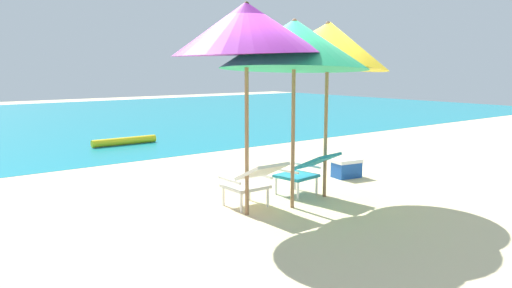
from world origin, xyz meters
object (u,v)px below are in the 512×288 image
lounge_chair_left (253,180)px  beach_umbrella_center (294,44)px  swim_buoy (125,141)px  lounge_chair_right (306,169)px  beach_umbrella_left (246,29)px  beach_umbrella_right (328,44)px  cooler_box (346,168)px

lounge_chair_left → beach_umbrella_center: bearing=-29.5°
swim_buoy → lounge_chair_left: bearing=-97.1°
lounge_chair_left → lounge_chair_right: (1.01, 0.06, 0.00)m
beach_umbrella_left → swim_buoy: bearing=81.2°
swim_buoy → beach_umbrella_right: 6.70m
lounge_chair_left → lounge_chair_right: 1.01m
swim_buoy → lounge_chair_right: 6.18m
swim_buoy → beach_umbrella_left: (-0.98, -6.37, 2.24)m
swim_buoy → beach_umbrella_right: beach_umbrella_right is taller
lounge_chair_right → beach_umbrella_right: (0.21, -0.18, 1.79)m
cooler_box → beach_umbrella_left: bearing=-165.4°
swim_buoy → beach_umbrella_center: (-0.31, -6.49, 2.07)m
lounge_chair_right → lounge_chair_left: bearing=-176.8°
beach_umbrella_left → lounge_chair_right: bearing=9.4°
lounge_chair_right → beach_umbrella_left: size_ratio=0.35×
lounge_chair_left → cooler_box: (2.42, 0.54, -0.24)m
beach_umbrella_right → cooler_box: 2.45m
lounge_chair_right → cooler_box: lounge_chair_right is taller
swim_buoy → beach_umbrella_center: bearing=-92.8°
cooler_box → swim_buoy: bearing=106.1°
lounge_chair_left → cooler_box: size_ratio=1.70×
swim_buoy → beach_umbrella_left: 6.83m
lounge_chair_left → beach_umbrella_center: (0.46, -0.26, 1.76)m
swim_buoy → cooler_box: size_ratio=3.11×
beach_umbrella_center → cooler_box: size_ratio=5.30×
swim_buoy → beach_umbrella_right: size_ratio=0.62×
swim_buoy → beach_umbrella_center: size_ratio=0.59×
lounge_chair_left → lounge_chair_right: same height
swim_buoy → beach_umbrella_right: (0.44, -6.35, 2.09)m
beach_umbrella_left → beach_umbrella_center: (0.67, -0.12, -0.18)m
lounge_chair_left → beach_umbrella_left: (-0.21, -0.14, 1.93)m
beach_umbrella_center → beach_umbrella_right: 0.76m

